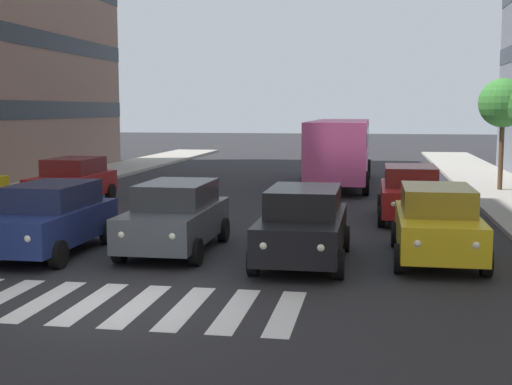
% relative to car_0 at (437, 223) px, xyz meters
% --- Properties ---
extents(ground_plane, '(180.00, 180.00, 0.00)m').
position_rel_car_0_xyz_m(ground_plane, '(6.08, 4.85, -0.89)').
color(ground_plane, '#262628').
extents(crosswalk_markings, '(6.75, 2.80, 0.01)m').
position_rel_car_0_xyz_m(crosswalk_markings, '(6.08, 4.85, -0.88)').
color(crosswalk_markings, silver).
rests_on(crosswalk_markings, ground_plane).
extents(car_0, '(2.02, 4.44, 1.72)m').
position_rel_car_0_xyz_m(car_0, '(0.00, 0.00, 0.00)').
color(car_0, gold).
rests_on(car_0, ground_plane).
extents(car_1, '(2.02, 4.44, 1.72)m').
position_rel_car_0_xyz_m(car_1, '(3.05, 0.77, 0.00)').
color(car_1, black).
rests_on(car_1, ground_plane).
extents(car_2, '(2.02, 4.44, 1.72)m').
position_rel_car_0_xyz_m(car_2, '(6.30, 0.08, 0.00)').
color(car_2, '#474C51').
rests_on(car_2, ground_plane).
extents(car_3, '(2.02, 4.44, 1.72)m').
position_rel_car_0_xyz_m(car_3, '(9.24, 0.85, 0.00)').
color(car_3, navy).
rests_on(car_3, ground_plane).
extents(car_row2_0, '(2.02, 4.44, 1.72)m').
position_rel_car_0_xyz_m(car_row2_0, '(12.48, -7.58, 0.00)').
color(car_row2_0, maroon).
rests_on(car_row2_0, ground_plane).
extents(car_row2_1, '(2.02, 4.44, 1.72)m').
position_rel_car_0_xyz_m(car_row2_1, '(0.33, -5.94, 0.00)').
color(car_row2_1, maroon).
rests_on(car_row2_1, ground_plane).
extents(bus_behind_traffic, '(2.78, 10.50, 3.00)m').
position_rel_car_0_xyz_m(bus_behind_traffic, '(3.05, -15.84, 0.97)').
color(bus_behind_traffic, '#DB5193').
rests_on(bus_behind_traffic, ground_plane).
extents(street_tree_3, '(2.04, 2.04, 4.65)m').
position_rel_car_0_xyz_m(street_tree_3, '(-3.76, -13.93, 2.87)').
color(street_tree_3, '#513823').
rests_on(street_tree_3, sidewalk_left).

